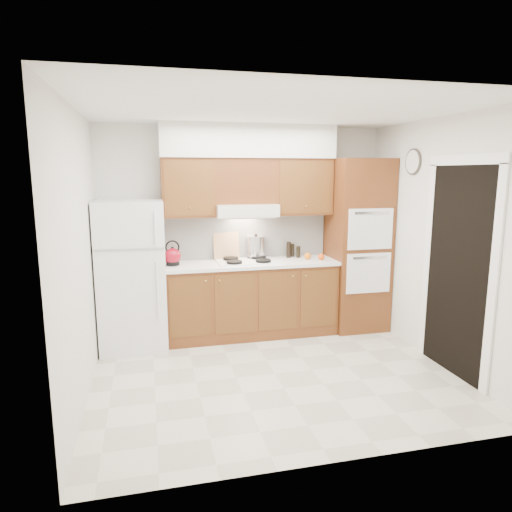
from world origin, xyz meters
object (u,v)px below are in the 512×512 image
at_px(oven_cabinet, 357,245).
at_px(kettle, 173,256).
at_px(fridge, 132,275).
at_px(stock_pot, 256,246).

relative_size(oven_cabinet, kettle, 11.07).
xyz_separation_m(fridge, stock_pot, (1.54, 0.27, 0.23)).
bearing_deg(kettle, stock_pot, 24.05).
xyz_separation_m(oven_cabinet, kettle, (-2.37, 0.01, -0.05)).
height_order(oven_cabinet, stock_pot, oven_cabinet).
bearing_deg(kettle, oven_cabinet, 12.26).
height_order(kettle, stock_pot, stock_pot).
distance_m(fridge, kettle, 0.51).
distance_m(oven_cabinet, stock_pot, 1.32).
bearing_deg(oven_cabinet, kettle, 179.65).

